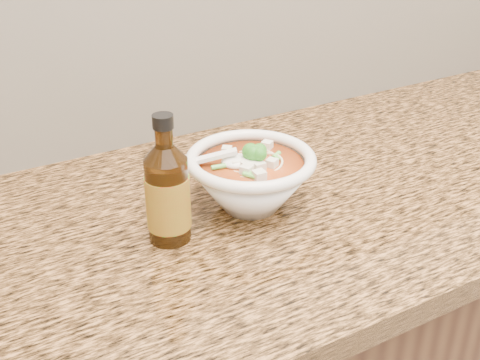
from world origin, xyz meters
TOP-DOWN VIEW (x-y plane):
  - counter_slab at (0.00, 1.68)m, footprint 4.00×0.68m
  - soup_bowl at (-0.17, 1.66)m, footprint 0.23×0.21m
  - hot_sauce_bottle at (-0.32, 1.64)m, footprint 0.09×0.09m

SIDE VIEW (x-z plane):
  - counter_slab at x=0.00m, z-range 0.86..0.90m
  - soup_bowl at x=-0.17m, z-range 0.89..1.01m
  - hot_sauce_bottle at x=-0.32m, z-range 0.88..1.08m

